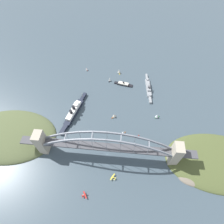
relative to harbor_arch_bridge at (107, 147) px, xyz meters
The scene contains 16 objects.
ground_plane 27.22m from the harbor_arch_bridge, 90.00° to the right, with size 1400.00×1400.00×0.00m, color #3D4C56.
harbor_arch_bridge is the anchor object (origin of this frame).
headland_west_shore 177.05m from the harbor_arch_bridge, behind, with size 163.55×106.27×23.86m.
headland_east_shore 173.59m from the harbor_arch_bridge, ahead, with size 163.31×99.73×16.42m.
ocean_liner 105.83m from the harbor_arch_bridge, 133.33° to the left, with size 31.32×99.16×18.63m.
naval_cruiser 169.09m from the harbor_arch_bridge, 65.60° to the left, with size 12.57×82.05×17.28m.
harbor_ferry_steamer 162.31m from the harbor_arch_bridge, 83.93° to the left, with size 39.82×14.11×7.43m.
seaplane_taxiing_near_bridge 72.54m from the harbor_arch_bridge, 111.55° to the right, with size 8.24×9.58×4.87m.
seaplane_second_in_formation 45.07m from the harbor_arch_bridge, 70.87° to the right, with size 8.74×10.22×4.68m.
small_boat_0 170.17m from the harbor_arch_bridge, 94.56° to the left, with size 5.58×8.31×9.89m.
small_boat_1 196.85m from the harbor_arch_bridge, 88.61° to the left, with size 7.99×10.59×10.53m.
small_boat_2 117.54m from the harbor_arch_bridge, 44.27° to the left, with size 9.20×7.43×9.79m.
small_boat_3 78.00m from the harbor_arch_bridge, 86.67° to the left, with size 9.23×8.83×9.06m.
small_boat_4 210.77m from the harbor_arch_bridge, 109.18° to the left, with size 6.08×7.90×7.63m.
small_boat_5 52.22m from the harbor_arch_bridge, 60.50° to the left, with size 8.45×7.77×8.72m.
channel_marker_buoy 68.92m from the harbor_arch_bridge, 38.23° to the left, with size 2.20×2.20×2.75m.
Camera 1 is at (17.93, -111.73, 269.49)m, focal length 28.40 mm.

